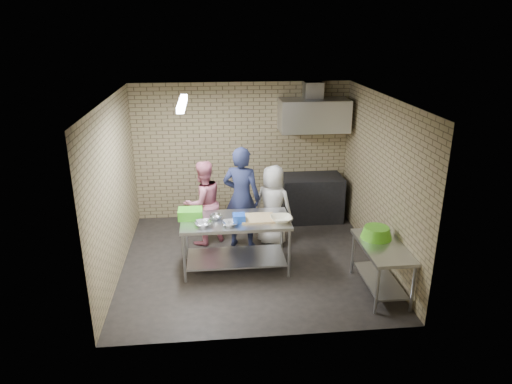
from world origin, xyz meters
The scene contains 25 objects.
floor centered at (0.00, 0.00, 0.00)m, with size 4.20×4.20×0.00m, color black.
ceiling centered at (0.00, 0.00, 2.70)m, with size 4.20×4.20×0.00m, color black.
back_wall centered at (0.00, 2.00, 1.35)m, with size 4.20×0.06×2.70m, color #907C5A.
front_wall centered at (0.00, -2.00, 1.35)m, with size 4.20×0.06×2.70m, color #907C5A.
left_wall centered at (-2.10, 0.00, 1.35)m, with size 0.06×4.00×2.70m, color #907C5A.
right_wall centered at (2.10, 0.00, 1.35)m, with size 0.06×4.00×2.70m, color #907C5A.
prep_table centered at (-0.26, -0.19, 0.42)m, with size 1.70×0.85×0.85m, color #B8BAC0.
side_counter centered at (1.80, -1.10, 0.38)m, with size 0.60×1.20×0.75m, color silver.
stove centered at (1.35, 1.65, 0.45)m, with size 1.20×0.70×0.90m, color black.
range_hood centered at (1.35, 1.70, 2.10)m, with size 1.30×0.60×0.60m, color silver.
hood_duct centered at (1.35, 1.85, 2.55)m, with size 0.35×0.30×0.30m, color #A5A8AD.
wall_shelf centered at (1.65, 1.89, 1.92)m, with size 0.80×0.20×0.04m, color #3F2B19.
fluorescent_fixture centered at (-1.00, 0.00, 2.64)m, with size 0.10×1.25×0.08m, color white.
green_crate centered at (-0.96, -0.07, 0.92)m, with size 0.38×0.28×0.15m, color green.
blue_tub centered at (-0.21, -0.29, 0.91)m, with size 0.19×0.19×0.12m, color blue.
cutting_board centered at (0.09, -0.21, 0.86)m, with size 0.52×0.40×0.03m, color #DAB47E.
mixing_bowl_a centered at (-0.76, -0.39, 0.88)m, with size 0.27×0.27×0.07m, color silver.
mixing_bowl_b centered at (-0.56, -0.14, 0.88)m, with size 0.20×0.20×0.06m, color #A9ACB0.
mixing_bowl_c centered at (-0.36, -0.41, 0.88)m, with size 0.24×0.24×0.06m, color silver.
ceramic_bowl centered at (0.44, -0.34, 0.89)m, with size 0.33×0.33×0.08m, color #F0E8C0.
green_basin centered at (1.78, -0.85, 0.83)m, with size 0.46×0.46×0.17m, color #59C626, non-canonical shape.
bottle_red centered at (1.40, 1.89, 2.03)m, with size 0.07×0.07×0.18m, color #B22619.
man_navy centered at (-0.11, 0.59, 0.91)m, with size 0.66×0.43×1.82m, color #141732.
woman_pink centered at (-0.77, 0.80, 0.76)m, with size 0.74×0.58×1.52m, color #CC6C81.
woman_white centered at (0.45, 0.66, 0.72)m, with size 0.71×0.46×1.44m, color white.
Camera 1 is at (-0.62, -6.87, 3.75)m, focal length 32.63 mm.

